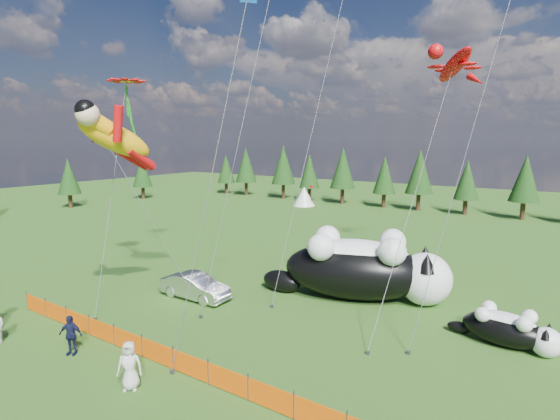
% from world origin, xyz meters
% --- Properties ---
extents(ground, '(160.00, 160.00, 0.00)m').
position_xyz_m(ground, '(0.00, 0.00, 0.00)').
color(ground, '#0E3B0A').
rests_on(ground, ground).
extents(safety_fence, '(22.06, 0.06, 1.10)m').
position_xyz_m(safety_fence, '(0.00, -3.00, 0.50)').
color(safety_fence, '#262626').
rests_on(safety_fence, ground).
extents(tree_line, '(90.00, 4.00, 8.00)m').
position_xyz_m(tree_line, '(0.00, 45.00, 4.00)').
color(tree_line, black).
rests_on(tree_line, ground).
extents(festival_tents, '(50.00, 3.20, 2.80)m').
position_xyz_m(festival_tents, '(11.00, 40.00, 1.40)').
color(festival_tents, white).
rests_on(festival_tents, ground).
extents(cat_large, '(11.30, 6.65, 4.20)m').
position_xyz_m(cat_large, '(4.32, 9.32, 2.00)').
color(cat_large, black).
rests_on(cat_large, ground).
extents(cat_small, '(5.05, 2.17, 1.82)m').
position_xyz_m(cat_small, '(12.50, 7.28, 0.87)').
color(cat_small, black).
rests_on(cat_small, ground).
extents(car, '(4.64, 1.69, 1.52)m').
position_xyz_m(car, '(-4.24, 3.64, 0.76)').
color(car, silver).
rests_on(car, ground).
extents(spectator_c, '(1.22, 0.99, 1.85)m').
position_xyz_m(spectator_c, '(-3.91, -4.60, 0.92)').
color(spectator_c, '#131735').
rests_on(spectator_c, ground).
extents(spectator_e, '(1.14, 1.08, 1.95)m').
position_xyz_m(spectator_e, '(0.66, -4.91, 0.98)').
color(spectator_e, beige).
rests_on(spectator_e, ground).
extents(superhero_kite, '(5.20, 6.22, 12.17)m').
position_xyz_m(superhero_kite, '(-5.79, -0.28, 9.72)').
color(superhero_kite, '#F3A60C').
rests_on(superhero_kite, ground).
extents(gecko_kite, '(5.79, 14.86, 18.13)m').
position_xyz_m(gecko_kite, '(7.75, 14.35, 14.14)').
color(gecko_kite, red).
rests_on(gecko_kite, ground).
extents(flower_kite, '(4.66, 6.74, 14.60)m').
position_xyz_m(flower_kite, '(-9.68, 3.57, 13.14)').
color(flower_kite, red).
rests_on(flower_kite, ground).
extents(diamond_kite_a, '(1.94, 5.36, 18.98)m').
position_xyz_m(diamond_kite_a, '(-0.42, 6.16, 17.19)').
color(diamond_kite_a, blue).
rests_on(diamond_kite_a, ground).
extents(diamond_kite_c, '(4.09, 1.43, 15.51)m').
position_xyz_m(diamond_kite_c, '(4.61, -2.40, 14.05)').
color(diamond_kite_c, blue).
rests_on(diamond_kite_c, ground).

